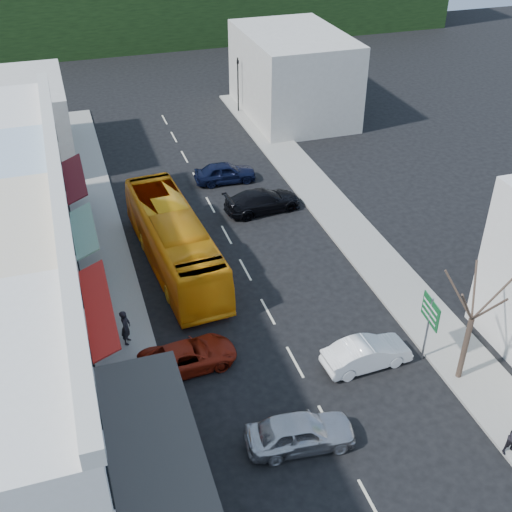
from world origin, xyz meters
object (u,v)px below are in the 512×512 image
(pedestrian_left, at_px, (126,329))
(street_tree, at_px, (472,320))
(direction_sign, at_px, (427,330))
(car_silver, at_px, (300,433))
(car_white, at_px, (367,353))
(traffic_signal, at_px, (238,86))
(car_red, at_px, (188,355))
(bus, at_px, (174,243))

(pedestrian_left, bearing_deg, street_tree, -94.37)
(street_tree, bearing_deg, direction_sign, 118.23)
(car_silver, bearing_deg, direction_sign, -61.77)
(car_silver, height_order, street_tree, street_tree)
(car_white, relative_size, direction_sign, 1.24)
(pedestrian_left, bearing_deg, direction_sign, -89.92)
(traffic_signal, bearing_deg, pedestrian_left, 46.68)
(direction_sign, bearing_deg, car_red, 170.48)
(bus, bearing_deg, car_white, -62.35)
(car_silver, relative_size, street_tree, 0.64)
(bus, height_order, street_tree, street_tree)
(car_red, relative_size, pedestrian_left, 2.71)
(direction_sign, bearing_deg, car_white, 176.36)
(car_red, relative_size, street_tree, 0.67)
(car_white, relative_size, car_red, 0.96)
(direction_sign, bearing_deg, pedestrian_left, 163.72)
(car_silver, relative_size, car_white, 1.00)
(direction_sign, bearing_deg, traffic_signal, 94.19)
(car_silver, bearing_deg, street_tree, -74.75)
(pedestrian_left, bearing_deg, traffic_signal, -4.41)
(car_white, height_order, traffic_signal, traffic_signal)
(car_white, xyz_separation_m, pedestrian_left, (-10.36, 4.80, 0.30))
(car_white, bearing_deg, street_tree, -123.51)
(direction_sign, relative_size, traffic_signal, 0.73)
(bus, xyz_separation_m, car_silver, (2.12, -14.27, -0.85))
(bus, xyz_separation_m, traffic_signal, (10.26, 22.05, 0.88))
(pedestrian_left, distance_m, traffic_signal, 31.35)
(car_silver, xyz_separation_m, direction_sign, (7.34, 3.01, 1.07))
(car_silver, xyz_separation_m, traffic_signal, (8.14, 36.33, 1.73))
(car_red, distance_m, direction_sign, 11.04)
(car_red, height_order, traffic_signal, traffic_signal)
(bus, relative_size, pedestrian_left, 6.82)
(car_red, bearing_deg, traffic_signal, -24.96)
(car_red, bearing_deg, pedestrian_left, 41.65)
(car_silver, height_order, car_white, same)
(bus, bearing_deg, street_tree, -55.55)
(pedestrian_left, height_order, traffic_signal, traffic_signal)
(pedestrian_left, distance_m, direction_sign, 14.12)
(direction_sign, bearing_deg, bus, 135.59)
(car_silver, bearing_deg, traffic_signal, -6.72)
(traffic_signal, bearing_deg, car_silver, 60.37)
(bus, relative_size, street_tree, 1.69)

